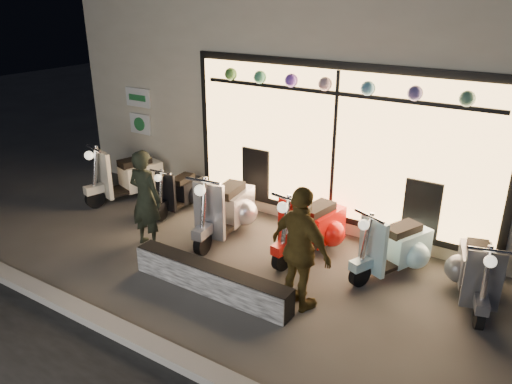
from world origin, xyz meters
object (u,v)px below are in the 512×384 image
man (145,199)px  scooter_silver (228,207)px  scooter_red (315,226)px  woman (301,250)px  graffiti_barrier (211,279)px

man → scooter_silver: bearing=-130.3°
scooter_red → woman: size_ratio=0.92×
man → woman: bearing=173.7°
scooter_red → woman: 1.61m
graffiti_barrier → scooter_silver: scooter_silver is taller
graffiti_barrier → scooter_red: bearing=70.0°
scooter_red → graffiti_barrier: bearing=-100.1°
graffiti_barrier → scooter_red: scooter_red is taller
scooter_red → woman: (0.52, -1.48, 0.40)m
graffiti_barrier → woman: bearing=16.5°
scooter_silver → man: 1.39m
scooter_silver → man: man is taller
scooter_red → man: 2.72m
scooter_silver → woman: bearing=-39.6°
scooter_silver → scooter_red: bearing=-0.6°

